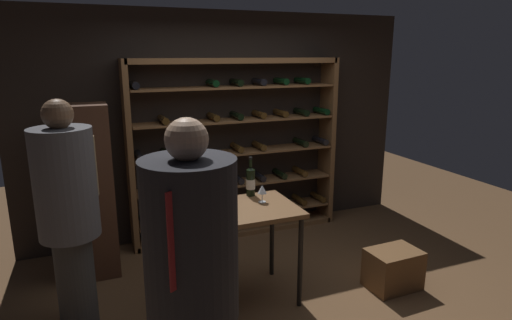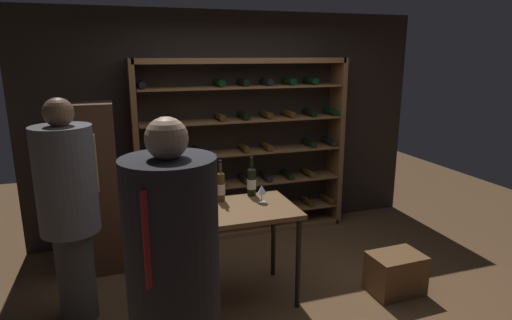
% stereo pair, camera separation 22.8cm
% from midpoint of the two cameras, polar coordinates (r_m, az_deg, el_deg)
% --- Properties ---
extents(ground_plane, '(9.41, 9.41, 0.00)m').
position_cam_midpoint_polar(ground_plane, '(4.15, 5.29, -17.38)').
color(ground_plane, brown).
extents(back_wall, '(4.75, 0.10, 2.63)m').
position_cam_midpoint_polar(back_wall, '(5.22, -1.98, 4.72)').
color(back_wall, black).
rests_on(back_wall, ground).
extents(wine_rack, '(2.52, 0.32, 2.10)m').
position_cam_midpoint_polar(wine_rack, '(5.10, -0.21, 1.32)').
color(wine_rack, brown).
rests_on(wine_rack, ground).
extents(tasting_table, '(0.94, 0.69, 0.86)m').
position_cam_midpoint_polar(tasting_table, '(3.75, -0.31, -7.84)').
color(tasting_table, brown).
rests_on(tasting_table, ground).
extents(person_guest_blue_shirt, '(0.49, 0.49, 1.86)m').
position_cam_midpoint_polar(person_guest_blue_shirt, '(2.37, -8.10, -14.87)').
color(person_guest_blue_shirt, black).
rests_on(person_guest_blue_shirt, ground).
extents(person_guest_plum_blouse, '(0.46, 0.45, 1.84)m').
position_cam_midpoint_polar(person_guest_plum_blouse, '(3.64, -21.98, -5.41)').
color(person_guest_plum_blouse, '#323232').
rests_on(person_guest_plum_blouse, ground).
extents(wine_crate, '(0.49, 0.36, 0.37)m').
position_cam_midpoint_polar(wine_crate, '(4.32, 19.49, -13.99)').
color(wine_crate, brown).
rests_on(wine_crate, ground).
extents(display_cabinet, '(0.44, 0.36, 1.70)m').
position_cam_midpoint_polar(display_cabinet, '(4.48, -19.17, -3.75)').
color(display_cabinet, '#4C2D1E').
rests_on(display_cabinet, ground).
extents(wine_bottle_black_capsule, '(0.08, 0.08, 0.38)m').
position_cam_midpoint_polar(wine_bottle_black_capsule, '(3.84, -3.02, -3.48)').
color(wine_bottle_black_capsule, '#4C3314').
rests_on(wine_bottle_black_capsule, tasting_table).
extents(wine_bottle_green_slim, '(0.08, 0.08, 0.37)m').
position_cam_midpoint_polar(wine_bottle_green_slim, '(3.99, 1.04, -2.84)').
color(wine_bottle_green_slim, black).
rests_on(wine_bottle_green_slim, tasting_table).
extents(wine_glass_stemmed_right, '(0.08, 0.08, 0.16)m').
position_cam_midpoint_polar(wine_glass_stemmed_right, '(3.81, 2.49, -4.02)').
color(wine_glass_stemmed_right, silver).
rests_on(wine_glass_stemmed_right, tasting_table).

